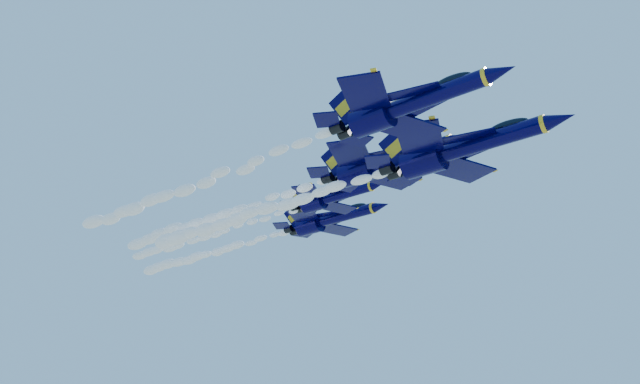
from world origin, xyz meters
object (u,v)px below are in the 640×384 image
Objects in this scene: jet_lead at (406,105)px; jet_third at (385,162)px; jet_second at (459,149)px; jet_fifth at (329,219)px; jet_fourth at (331,197)px.

jet_lead is 0.85× the size of jet_third.
jet_second is (-1.30, 12.67, 1.72)m from jet_lead.
jet_fifth reaches higher than jet_lead.
jet_fourth is at bearing 135.61° from jet_lead.
jet_lead is at bearing -44.39° from jet_fourth.
jet_lead is 12.85m from jet_second.
jet_fourth is at bearing 152.77° from jet_second.
jet_second is at bearing 95.88° from jet_lead.
jet_second is 1.27× the size of jet_fourth.
jet_third is 1.22× the size of jet_fourth.
jet_second is at bearing -27.23° from jet_fourth.
jet_fourth is (-25.84, 25.29, 7.05)m from jet_lead.
jet_fourth reaches higher than jet_lead.
jet_second is at bearing -15.29° from jet_third.
jet_fifth is (-7.40, 9.55, 1.40)m from jet_fourth.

